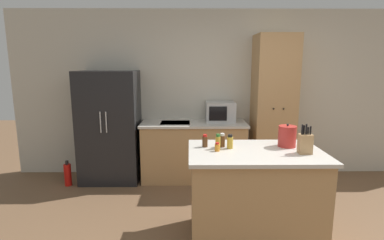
% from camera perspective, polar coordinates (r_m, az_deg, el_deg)
% --- Properties ---
extents(wall_back, '(7.20, 0.06, 2.60)m').
position_cam_1_polar(wall_back, '(4.87, 8.93, 4.93)').
color(wall_back, beige).
rests_on(wall_back, ground_plane).
extents(refrigerator, '(0.87, 0.65, 1.68)m').
position_cam_1_polar(refrigerator, '(4.69, -15.37, -1.25)').
color(refrigerator, black).
rests_on(refrigerator, ground_plane).
extents(back_counter, '(1.60, 0.62, 0.90)m').
position_cam_1_polar(back_counter, '(4.65, 0.31, -5.87)').
color(back_counter, tan).
rests_on(back_counter, ground_plane).
extents(pantry_cabinet, '(0.60, 0.56, 2.20)m').
position_cam_1_polar(pantry_cabinet, '(4.71, 15.18, 2.05)').
color(pantry_cabinet, tan).
rests_on(pantry_cabinet, ground_plane).
extents(kitchen_island, '(1.30, 0.85, 0.94)m').
position_cam_1_polar(kitchen_island, '(3.16, 11.67, -13.90)').
color(kitchen_island, tan).
rests_on(kitchen_island, ground_plane).
extents(microwave, '(0.44, 0.37, 0.30)m').
position_cam_1_polar(microwave, '(4.63, 5.41, 1.59)').
color(microwave, '#B2B5B7').
rests_on(microwave, back_counter).
extents(knife_block, '(0.12, 0.09, 0.28)m').
position_cam_1_polar(knife_block, '(3.00, 20.76, -4.16)').
color(knife_block, tan).
rests_on(knife_block, kitchen_island).
extents(spice_bottle_tall_dark, '(0.05, 0.05, 0.15)m').
position_cam_1_polar(spice_bottle_tall_dark, '(2.99, 4.95, -4.18)').
color(spice_bottle_tall_dark, gold).
rests_on(spice_bottle_tall_dark, kitchen_island).
extents(spice_bottle_short_red, '(0.06, 0.06, 0.13)m').
position_cam_1_polar(spice_bottle_short_red, '(3.04, 2.49, -4.04)').
color(spice_bottle_short_red, '#563319').
rests_on(spice_bottle_short_red, kitchen_island).
extents(spice_bottle_amber_oil, '(0.06, 0.06, 0.14)m').
position_cam_1_polar(spice_bottle_amber_oil, '(3.01, 7.26, -4.17)').
color(spice_bottle_amber_oil, gold).
rests_on(spice_bottle_amber_oil, kitchen_island).
extents(spice_bottle_green_herb, '(0.05, 0.05, 0.14)m').
position_cam_1_polar(spice_bottle_green_herb, '(3.06, 5.79, -3.92)').
color(spice_bottle_green_herb, '#563319').
rests_on(spice_bottle_green_herb, kitchen_island).
extents(spice_bottle_pale_salt, '(0.05, 0.05, 0.08)m').
position_cam_1_polar(spice_bottle_pale_salt, '(2.91, 4.83, -5.17)').
color(spice_bottle_pale_salt, orange).
rests_on(spice_bottle_pale_salt, kitchen_island).
extents(kettle, '(0.18, 0.18, 0.24)m').
position_cam_1_polar(kettle, '(3.19, 17.66, -2.97)').
color(kettle, '#B72D28').
rests_on(kettle, kitchen_island).
extents(fire_extinguisher, '(0.10, 0.10, 0.38)m').
position_cam_1_polar(fire_extinguisher, '(4.85, -22.58, -9.55)').
color(fire_extinguisher, red).
rests_on(fire_extinguisher, ground_plane).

